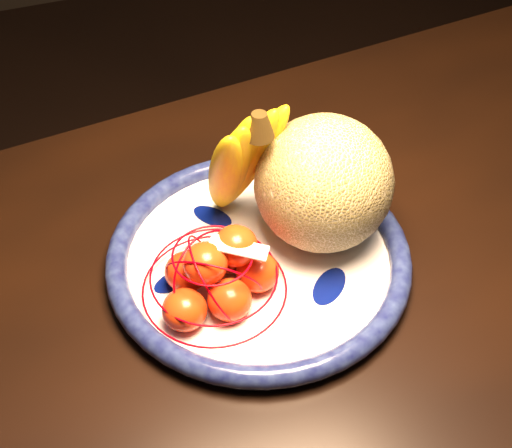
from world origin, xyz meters
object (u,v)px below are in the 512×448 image
object	(u,v)px
dining_table	(390,271)
cantaloupe	(324,183)
banana_bunch	(238,159)
mandarin_bag	(217,274)
fruit_bowl	(259,258)

from	to	relation	value
dining_table	cantaloupe	size ratio (longest dim) A/B	8.50
banana_bunch	mandarin_bag	distance (m)	0.15
banana_bunch	mandarin_bag	size ratio (longest dim) A/B	1.10
dining_table	cantaloupe	distance (m)	0.21
dining_table	mandarin_bag	world-z (taller)	mandarin_bag
dining_table	mandarin_bag	distance (m)	0.30
banana_bunch	mandarin_bag	bearing A→B (deg)	-142.84
dining_table	fruit_bowl	world-z (taller)	fruit_bowl
dining_table	mandarin_bag	bearing A→B (deg)	178.81
cantaloupe	banana_bunch	size ratio (longest dim) A/B	0.82
fruit_bowl	cantaloupe	bearing A→B (deg)	9.01
cantaloupe	fruit_bowl	bearing A→B (deg)	-170.99
cantaloupe	dining_table	bearing A→B (deg)	-15.39
cantaloupe	banana_bunch	xyz separation A→B (m)	(-0.09, 0.06, 0.02)
dining_table	cantaloupe	xyz separation A→B (m)	(-0.11, 0.03, 0.18)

